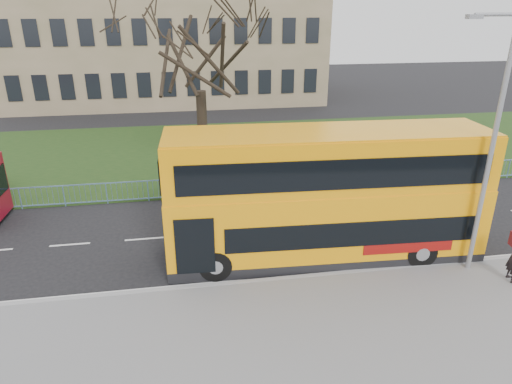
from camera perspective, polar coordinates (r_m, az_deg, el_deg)
The scene contains 8 objects.
ground at distance 18.11m, azimuth 5.16°, elevation -8.07°, with size 120.00×120.00×0.00m, color black.
kerb at distance 16.81m, azimuth 6.49°, elevation -10.48°, with size 80.00×0.20×0.14m, color gray.
grass_verge at distance 31.03m, azimuth -1.40°, elevation 5.27°, with size 80.00×15.40×0.08m, color #1B3914.
guard_railing at distance 23.68m, azimuth 1.26°, elevation 1.06°, with size 40.00×0.12×1.10m, color #6C97C0, non-canonical shape.
bare_tree at distance 25.33m, azimuth -7.03°, elevation 14.48°, with size 7.94×7.94×11.34m, color black, non-canonical shape.
civic_building at distance 50.13m, azimuth -11.11°, elevation 19.50°, with size 30.00×15.00×14.00m, color #7C6E4F.
yellow_bus at distance 17.19m, azimuth 8.72°, elevation -0.09°, with size 11.95×3.37×4.96m.
street_lamp at distance 17.01m, azimuth 27.25°, elevation 5.59°, with size 1.87×0.31×8.82m.
Camera 1 is at (-4.16, -15.08, 9.14)m, focal length 32.00 mm.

